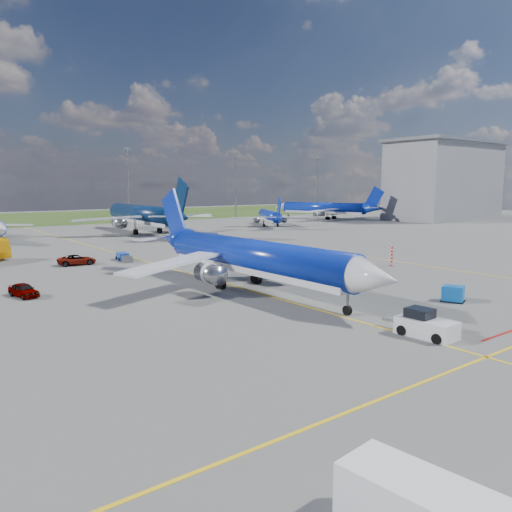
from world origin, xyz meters
TOP-DOWN VIEW (x-y plane):
  - ground at (0.00, 0.00)m, footprint 400.00×400.00m
  - taxiway_lines at (0.17, 27.70)m, footprint 60.25×160.00m
  - floodlight_masts at (10.00, 110.00)m, footprint 202.20×0.50m
  - terminal_building at (120.00, 60.00)m, footprint 42.00×22.00m
  - warning_post at (26.00, 8.00)m, footprint 0.50×0.50m
  - bg_jet_n at (19.03, 76.06)m, footprint 38.90×49.88m
  - bg_jet_ne at (56.44, 73.74)m, footprint 36.11×39.12m
  - bg_jet_ene at (89.02, 85.09)m, footprint 43.41×49.25m
  - main_airliner at (0.50, 6.66)m, footprint 31.64×41.15m
  - pushback_tug at (0.85, -14.67)m, footprint 2.58×6.17m
  - uld_container at (12.99, -9.56)m, footprint 2.16×2.38m
  - service_car_a at (-20.33, 18.16)m, footprint 2.61×4.49m
  - service_car_b at (-9.34, 35.91)m, footprint 5.45×2.79m
  - service_car_c at (12.37, 30.45)m, footprint 5.07×5.11m
  - baggage_tug_w at (16.15, 21.96)m, footprint 2.76×5.06m
  - baggage_tug_c at (-2.30, 35.81)m, footprint 1.85×4.94m
  - baggage_tug_e at (26.08, 55.08)m, footprint 1.89×4.83m

SIDE VIEW (x-z plane):
  - ground at x=0.00m, z-range 0.00..0.00m
  - bg_jet_n at x=19.03m, z-range -6.33..6.33m
  - bg_jet_ne at x=56.44m, z-range -4.12..4.12m
  - bg_jet_ene at x=89.02m, z-range -5.37..5.37m
  - main_airliner at x=0.50m, z-range -5.32..5.32m
  - taxiway_lines at x=0.17m, z-range 0.00..0.02m
  - baggage_tug_e at x=26.08m, z-range -0.03..1.02m
  - baggage_tug_c at x=-2.30m, z-range -0.03..1.05m
  - baggage_tug_w at x=16.15m, z-range -0.04..1.06m
  - service_car_a at x=-20.33m, z-range 0.00..1.44m
  - service_car_b at x=-9.34m, z-range 0.00..1.47m
  - service_car_c at x=12.37m, z-range 0.00..1.49m
  - uld_container at x=12.99m, z-range 0.00..1.55m
  - pushback_tug at x=0.85m, z-range -0.20..1.87m
  - warning_post at x=26.00m, z-range 0.00..3.00m
  - floodlight_masts at x=10.00m, z-range 1.21..23.91m
  - terminal_building at x=120.00m, z-range 0.07..26.07m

